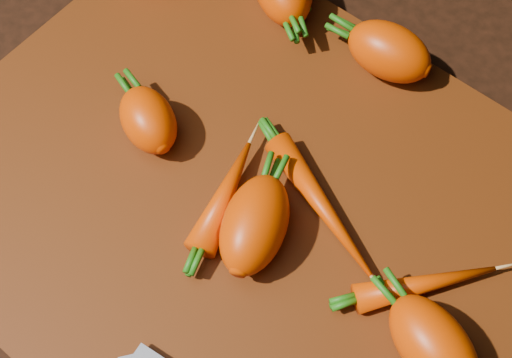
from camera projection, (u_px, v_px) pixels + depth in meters
The scene contains 9 objects.
ground at pixel (248, 208), 0.57m from camera, with size 2.00×2.00×0.01m, color black.
cutting_board at pixel (248, 202), 0.56m from camera, with size 0.50×0.40×0.01m, color #502108.
carrot_1 at pixel (148, 120), 0.56m from camera, with size 0.06×0.04×0.04m, color #E84000.
carrot_3 at pixel (255, 224), 0.52m from camera, with size 0.08×0.05×0.05m, color #E84000.
carrot_4 at pixel (389, 52), 0.59m from camera, with size 0.07×0.05×0.05m, color #E84000.
carrot_6 at pixel (433, 345), 0.48m from camera, with size 0.08×0.05×0.05m, color #E84000.
carrot_7 at pixel (426, 284), 0.51m from camera, with size 0.11×0.02×0.02m, color #E84000.
carrot_8 at pixel (322, 206), 0.54m from camera, with size 0.13×0.02×0.02m, color #E84000.
carrot_9 at pixel (225, 195), 0.54m from camera, with size 0.10×0.03×0.03m, color #E84000.
Camera 1 is at (0.16, -0.18, 0.51)m, focal length 50.00 mm.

